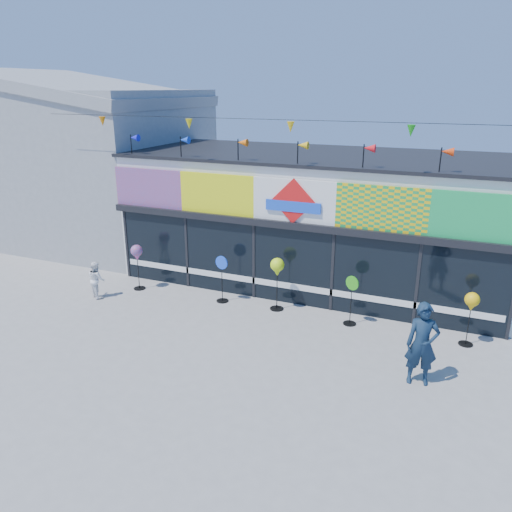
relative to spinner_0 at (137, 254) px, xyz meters
The scene contains 10 objects.
ground 5.60m from the spinner_0, 28.22° to the right, with size 80.00×80.00×0.00m, color gray.
kite_shop 5.94m from the spinner_0, 34.79° to the left, with size 16.00×5.70×5.31m.
neighbour_building 7.10m from the spinner_0, 139.56° to the left, with size 8.18×7.20×6.87m.
spinner_0 is the anchor object (origin of this frame).
spinner_1 2.91m from the spinner_0, ahead, with size 0.40×0.36×1.43m.
spinner_2 4.58m from the spinner_0, ahead, with size 0.39×0.39×1.56m.
spinner_3 6.75m from the spinner_0, ahead, with size 0.37×0.35×1.39m.
spinner_4 9.67m from the spinner_0, ahead, with size 0.35×0.35×1.40m.
adult_man 8.99m from the spinner_0, 13.57° to the right, with size 0.68×0.45×1.86m, color #13263B.
child 1.43m from the spinner_0, 127.79° to the right, with size 0.55×0.32×1.14m, color white.
Camera 1 is at (4.30, -9.55, 6.09)m, focal length 35.00 mm.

